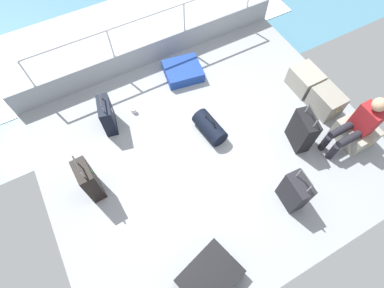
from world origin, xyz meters
TOP-DOWN VIEW (x-y plane):
  - ground_plane at (0.00, 0.00)m, footprint 4.40×5.20m
  - gunwale_port at (-2.17, 0.00)m, footprint 0.06×5.20m
  - railing_port at (-2.17, 0.00)m, footprint 0.04×4.20m
  - sea_wake at (-3.60, 0.00)m, footprint 12.00×12.00m
  - cargo_crate_0 at (-0.30, 2.11)m, footprint 0.54×0.43m
  - cargo_crate_1 at (0.26, 2.11)m, footprint 0.55×0.39m
  - cargo_crate_2 at (0.95, 2.12)m, footprint 0.58×0.49m
  - passenger_seated at (0.95, 1.95)m, footprint 0.34×0.66m
  - suitcase_0 at (-1.58, 0.34)m, footprint 0.69×0.75m
  - suitcase_1 at (0.57, 1.29)m, footprint 0.48×0.31m
  - suitcase_2 at (-0.19, -1.86)m, footprint 0.39×0.22m
  - suitcase_3 at (-1.17, -1.24)m, footprint 0.47×0.28m
  - suitcase_4 at (1.66, -0.98)m, footprint 0.74×0.85m
  - suitcase_5 at (1.30, 0.57)m, footprint 0.40×0.26m
  - duffel_bag at (-0.26, 0.14)m, footprint 0.62×0.36m
  - paper_cup at (-1.24, -0.80)m, footprint 0.08×0.08m

SIDE VIEW (x-z plane):
  - sea_wake at x=-3.60m, z-range -0.35..-0.33m
  - ground_plane at x=0.00m, z-range -0.06..0.00m
  - paper_cup at x=-1.24m, z-range 0.00..0.10m
  - suitcase_0 at x=-1.58m, z-range 0.00..0.20m
  - suitcase_4 at x=1.66m, z-range 0.00..0.23m
  - duffel_bag at x=-0.26m, z-range -0.06..0.36m
  - cargo_crate_2 at x=0.95m, z-range 0.00..0.34m
  - cargo_crate_0 at x=-0.30m, z-range 0.00..0.37m
  - cargo_crate_1 at x=0.26m, z-range 0.00..0.40m
  - gunwale_port at x=-2.17m, z-range 0.00..0.45m
  - suitcase_3 at x=-1.17m, z-range -0.07..0.65m
  - suitcase_5 at x=1.30m, z-range -0.10..0.73m
  - suitcase_1 at x=0.57m, z-range -0.09..0.75m
  - suitcase_2 at x=-0.19m, z-range -0.10..0.82m
  - passenger_seated at x=0.95m, z-range 0.01..1.06m
  - railing_port at x=-2.17m, z-range 0.27..1.29m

